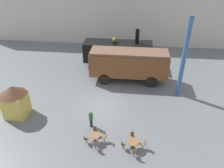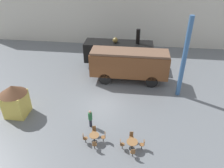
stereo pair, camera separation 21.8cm
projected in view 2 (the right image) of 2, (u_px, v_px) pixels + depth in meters
ground_plane at (103, 103)px, 21.13m from camera, size 80.00×80.00×0.00m
backdrop_wall at (119, 15)px, 31.68m from camera, size 44.00×0.15×9.00m
steam_locomotive at (119, 52)px, 27.03m from camera, size 8.32×2.52×4.79m
passenger_coach_wooden at (129, 63)px, 23.61m from camera, size 8.37×2.50×3.58m
cafe_table_near at (94, 137)px, 16.58m from camera, size 0.76×0.76×0.72m
cafe_table_mid at (132, 143)px, 16.00m from camera, size 0.83×0.83×0.73m
cafe_chair_0 at (104, 136)px, 16.66m from camera, size 0.38×0.36×0.87m
cafe_chair_1 at (94, 130)px, 17.23m from camera, size 0.36×0.38×0.87m
cafe_chair_2 at (84, 138)px, 16.54m from camera, size 0.38×0.36×0.87m
cafe_chair_3 at (94, 145)px, 15.96m from camera, size 0.36×0.38×0.87m
cafe_chair_4 at (131, 136)px, 16.70m from camera, size 0.36×0.37×0.87m
cafe_chair_5 at (121, 144)px, 16.03m from camera, size 0.37×0.36×0.87m
cafe_chair_6 at (133, 152)px, 15.36m from camera, size 0.36×0.37×0.87m
cafe_chair_7 at (143, 144)px, 16.02m from camera, size 0.37×0.36×0.87m
visitor_person at (90, 118)px, 17.90m from camera, size 0.34×0.34×1.63m
ticket_kiosk at (15, 99)px, 18.86m from camera, size 2.34×2.34×3.00m
support_pillar at (184, 59)px, 20.30m from camera, size 0.44×0.44×8.00m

